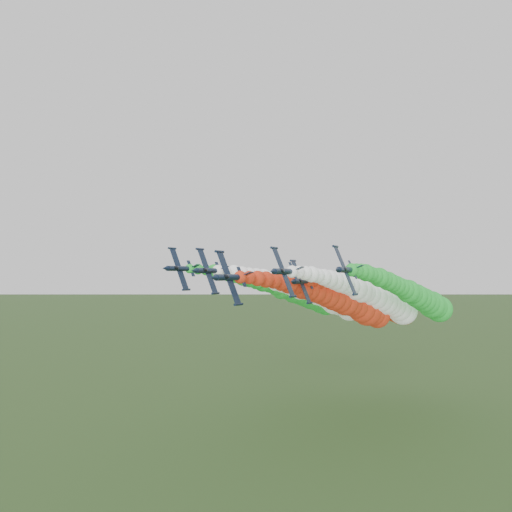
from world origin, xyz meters
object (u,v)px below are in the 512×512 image
object	(u,v)px
jet_outer_left	(293,293)
jet_inner_left	(321,297)
jet_outer_right	(419,298)
jet_trail	(384,304)
jet_inner_right	(380,300)
jet_lead	(348,304)

from	to	relation	value
jet_outer_left	jet_inner_left	bearing A→B (deg)	-6.74
jet_outer_right	jet_trail	size ratio (longest dim) A/B	1.00
jet_outer_left	jet_outer_right	distance (m)	37.14
jet_inner_left	jet_outer_right	world-z (taller)	jet_outer_right
jet_inner_right	jet_trail	xyz separation A→B (m)	(-2.34, 15.01, -2.10)
jet_inner_right	jet_outer_left	distance (m)	27.07
jet_inner_right	jet_trail	size ratio (longest dim) A/B	1.01
jet_inner_left	jet_inner_right	world-z (taller)	jet_inner_left
jet_lead	jet_outer_left	distance (m)	25.39
jet_inner_right	jet_outer_left	world-z (taller)	jet_outer_left
jet_lead	jet_inner_right	size ratio (longest dim) A/B	0.99
jet_trail	jet_inner_left	bearing A→B (deg)	-135.53
jet_outer_right	jet_inner_left	bearing A→B (deg)	-169.36
jet_outer_left	jet_outer_right	xyz separation A→B (m)	(36.91, 4.02, -0.86)
jet_inner_left	jet_inner_right	xyz separation A→B (m)	(17.49, -0.14, -0.40)
jet_outer_left	jet_outer_right	world-z (taller)	jet_outer_left
jet_inner_right	jet_outer_left	size ratio (longest dim) A/B	1.01
jet_lead	jet_trail	distance (m)	27.49
jet_trail	jet_lead	bearing A→B (deg)	-96.84
jet_inner_left	jet_outer_left	xyz separation A→B (m)	(-9.52, 1.13, 0.92)
jet_lead	jet_outer_right	bearing A→B (deg)	48.52
jet_outer_left	jet_outer_right	bearing A→B (deg)	6.22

